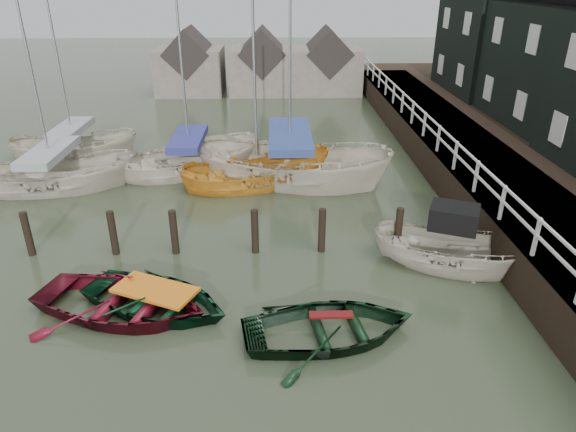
{
  "coord_description": "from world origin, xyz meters",
  "views": [
    {
      "loc": [
        1.84,
        -10.61,
        7.66
      ],
      "look_at": [
        2.17,
        2.57,
        1.4
      ],
      "focal_mm": 32.0,
      "sensor_mm": 36.0,
      "label": 1
    }
  ],
  "objects_px": {
    "rowboat_dkgreen": "(330,337)",
    "motorboat": "(449,264)",
    "sailboat_e": "(76,156)",
    "rowboat_red": "(123,313)",
    "rowboat_green": "(158,309)",
    "sailboat_c": "(257,184)",
    "sailboat_a": "(56,186)",
    "sailboat_b": "(191,170)",
    "sailboat_d": "(290,179)"
  },
  "relations": [
    {
      "from": "rowboat_dkgreen",
      "to": "motorboat",
      "type": "height_order",
      "value": "motorboat"
    },
    {
      "from": "rowboat_dkgreen",
      "to": "sailboat_e",
      "type": "bearing_deg",
      "value": 29.04
    },
    {
      "from": "rowboat_red",
      "to": "rowboat_green",
      "type": "bearing_deg",
      "value": -62.32
    },
    {
      "from": "rowboat_red",
      "to": "rowboat_green",
      "type": "xyz_separation_m",
      "value": [
        0.82,
        0.16,
        0.0
      ]
    },
    {
      "from": "rowboat_red",
      "to": "sailboat_c",
      "type": "bearing_deg",
      "value": -3.5
    },
    {
      "from": "motorboat",
      "to": "sailboat_a",
      "type": "bearing_deg",
      "value": 87.94
    },
    {
      "from": "motorboat",
      "to": "rowboat_green",
      "type": "bearing_deg",
      "value": 125.85
    },
    {
      "from": "motorboat",
      "to": "sailboat_b",
      "type": "distance_m",
      "value": 11.74
    },
    {
      "from": "rowboat_red",
      "to": "sailboat_e",
      "type": "xyz_separation_m",
      "value": [
        -5.34,
        12.09,
        0.07
      ]
    },
    {
      "from": "rowboat_red",
      "to": "motorboat",
      "type": "xyz_separation_m",
      "value": [
        8.8,
        2.0,
        0.09
      ]
    },
    {
      "from": "sailboat_a",
      "to": "sailboat_b",
      "type": "relative_size",
      "value": 1.07
    },
    {
      "from": "sailboat_e",
      "to": "rowboat_dkgreen",
      "type": "bearing_deg",
      "value": -145.41
    },
    {
      "from": "sailboat_b",
      "to": "sailboat_e",
      "type": "relative_size",
      "value": 1.01
    },
    {
      "from": "rowboat_red",
      "to": "sailboat_c",
      "type": "distance_m",
      "value": 9.09
    },
    {
      "from": "rowboat_red",
      "to": "rowboat_dkgreen",
      "type": "bearing_deg",
      "value": -85.4
    },
    {
      "from": "rowboat_dkgreen",
      "to": "motorboat",
      "type": "xyz_separation_m",
      "value": [
        3.74,
        3.06,
        0.09
      ]
    },
    {
      "from": "rowboat_dkgreen",
      "to": "sailboat_e",
      "type": "xyz_separation_m",
      "value": [
        -10.4,
        13.15,
        0.07
      ]
    },
    {
      "from": "sailboat_c",
      "to": "rowboat_red",
      "type": "bearing_deg",
      "value": 143.56
    },
    {
      "from": "motorboat",
      "to": "rowboat_dkgreen",
      "type": "bearing_deg",
      "value": 152.21
    },
    {
      "from": "sailboat_d",
      "to": "rowboat_red",
      "type": "bearing_deg",
      "value": 174.19
    },
    {
      "from": "sailboat_d",
      "to": "sailboat_e",
      "type": "relative_size",
      "value": 1.25
    },
    {
      "from": "rowboat_red",
      "to": "sailboat_b",
      "type": "relative_size",
      "value": 0.41
    },
    {
      "from": "rowboat_green",
      "to": "sailboat_a",
      "type": "height_order",
      "value": "sailboat_a"
    },
    {
      "from": "sailboat_c",
      "to": "sailboat_a",
      "type": "bearing_deg",
      "value": 74.99
    },
    {
      "from": "rowboat_red",
      "to": "sailboat_e",
      "type": "height_order",
      "value": "sailboat_e"
    },
    {
      "from": "rowboat_red",
      "to": "sailboat_c",
      "type": "height_order",
      "value": "sailboat_c"
    },
    {
      "from": "sailboat_d",
      "to": "sailboat_b",
      "type": "bearing_deg",
      "value": 96.19
    },
    {
      "from": "sailboat_a",
      "to": "sailboat_c",
      "type": "relative_size",
      "value": 1.13
    },
    {
      "from": "rowboat_dkgreen",
      "to": "sailboat_e",
      "type": "height_order",
      "value": "sailboat_e"
    },
    {
      "from": "rowboat_red",
      "to": "rowboat_dkgreen",
      "type": "distance_m",
      "value": 5.17
    },
    {
      "from": "sailboat_a",
      "to": "sailboat_b",
      "type": "bearing_deg",
      "value": -79.22
    },
    {
      "from": "sailboat_b",
      "to": "rowboat_dkgreen",
      "type": "bearing_deg",
      "value": 179.82
    },
    {
      "from": "sailboat_a",
      "to": "sailboat_e",
      "type": "distance_m",
      "value": 3.79
    },
    {
      "from": "motorboat",
      "to": "sailboat_a",
      "type": "relative_size",
      "value": 0.42
    },
    {
      "from": "sailboat_c",
      "to": "sailboat_d",
      "type": "height_order",
      "value": "sailboat_d"
    },
    {
      "from": "sailboat_a",
      "to": "sailboat_c",
      "type": "height_order",
      "value": "sailboat_a"
    },
    {
      "from": "rowboat_green",
      "to": "sailboat_d",
      "type": "height_order",
      "value": "sailboat_d"
    },
    {
      "from": "rowboat_green",
      "to": "sailboat_c",
      "type": "relative_size",
      "value": 0.39
    },
    {
      "from": "rowboat_red",
      "to": "motorboat",
      "type": "distance_m",
      "value": 9.03
    },
    {
      "from": "sailboat_a",
      "to": "sailboat_c",
      "type": "xyz_separation_m",
      "value": [
        7.93,
        0.21,
        -0.05
      ]
    },
    {
      "from": "sailboat_b",
      "to": "sailboat_e",
      "type": "xyz_separation_m",
      "value": [
        -5.57,
        2.07,
        0.0
      ]
    },
    {
      "from": "rowboat_red",
      "to": "sailboat_e",
      "type": "distance_m",
      "value": 13.22
    },
    {
      "from": "rowboat_green",
      "to": "motorboat",
      "type": "relative_size",
      "value": 0.82
    },
    {
      "from": "motorboat",
      "to": "sailboat_d",
      "type": "xyz_separation_m",
      "value": [
        -4.39,
        6.96,
        -0.03
      ]
    },
    {
      "from": "rowboat_dkgreen",
      "to": "sailboat_d",
      "type": "xyz_separation_m",
      "value": [
        -0.65,
        10.02,
        0.06
      ]
    },
    {
      "from": "motorboat",
      "to": "sailboat_e",
      "type": "relative_size",
      "value": 0.45
    },
    {
      "from": "rowboat_green",
      "to": "sailboat_b",
      "type": "relative_size",
      "value": 0.37
    },
    {
      "from": "rowboat_green",
      "to": "motorboat",
      "type": "bearing_deg",
      "value": -52.58
    },
    {
      "from": "sailboat_d",
      "to": "sailboat_e",
      "type": "bearing_deg",
      "value": 92.61
    },
    {
      "from": "rowboat_green",
      "to": "sailboat_b",
      "type": "height_order",
      "value": "sailboat_b"
    }
  ]
}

